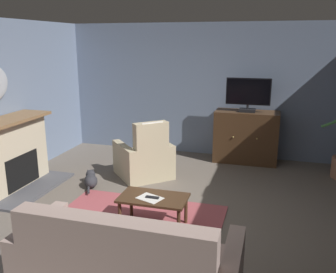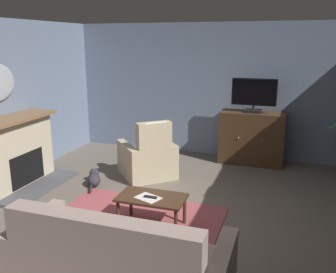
{
  "view_description": "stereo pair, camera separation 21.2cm",
  "coord_description": "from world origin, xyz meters",
  "px_view_note": "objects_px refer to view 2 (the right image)",
  "views": [
    {
      "loc": [
        1.28,
        -4.17,
        2.33
      ],
      "look_at": [
        -0.03,
        0.36,
        1.08
      ],
      "focal_mm": 38.96,
      "sensor_mm": 36.0,
      "label": 1
    },
    {
      "loc": [
        1.48,
        -4.11,
        2.33
      ],
      "look_at": [
        -0.03,
        0.36,
        1.08
      ],
      "focal_mm": 38.96,
      "sensor_mm": 36.0,
      "label": 2
    }
  ],
  "objects_px": {
    "sofa_floral": "(117,267)",
    "fireplace": "(16,154)",
    "folded_newspaper": "(148,198)",
    "armchair_angled_to_table": "(148,159)",
    "coffee_table": "(152,200)",
    "television": "(254,95)",
    "cat": "(94,178)",
    "tv_cabinet": "(252,139)",
    "tv_remote": "(150,197)"
  },
  "relations": [
    {
      "from": "armchair_angled_to_table",
      "to": "tv_cabinet",
      "type": "bearing_deg",
      "value": 39.62
    },
    {
      "from": "television",
      "to": "sofa_floral",
      "type": "distance_m",
      "value": 4.48
    },
    {
      "from": "television",
      "to": "tv_remote",
      "type": "bearing_deg",
      "value": -106.89
    },
    {
      "from": "coffee_table",
      "to": "folded_newspaper",
      "type": "bearing_deg",
      "value": -115.24
    },
    {
      "from": "tv_cabinet",
      "to": "television",
      "type": "distance_m",
      "value": 0.87
    },
    {
      "from": "fireplace",
      "to": "tv_cabinet",
      "type": "xyz_separation_m",
      "value": [
        3.5,
        2.42,
        -0.07
      ]
    },
    {
      "from": "television",
      "to": "cat",
      "type": "bearing_deg",
      "value": -140.02
    },
    {
      "from": "fireplace",
      "to": "television",
      "type": "distance_m",
      "value": 4.3
    },
    {
      "from": "tv_cabinet",
      "to": "folded_newspaper",
      "type": "relative_size",
      "value": 4.06
    },
    {
      "from": "television",
      "to": "sofa_floral",
      "type": "xyz_separation_m",
      "value": [
        -0.73,
        -4.29,
        -1.04
      ]
    },
    {
      "from": "coffee_table",
      "to": "folded_newspaper",
      "type": "height_order",
      "value": "folded_newspaper"
    },
    {
      "from": "tv_cabinet",
      "to": "sofa_floral",
      "type": "height_order",
      "value": "tv_cabinet"
    },
    {
      "from": "fireplace",
      "to": "tv_remote",
      "type": "bearing_deg",
      "value": -13.79
    },
    {
      "from": "tv_cabinet",
      "to": "sofa_floral",
      "type": "distance_m",
      "value": 4.41
    },
    {
      "from": "folded_newspaper",
      "to": "armchair_angled_to_table",
      "type": "height_order",
      "value": "armchair_angled_to_table"
    },
    {
      "from": "folded_newspaper",
      "to": "armchair_angled_to_table",
      "type": "relative_size",
      "value": 0.25
    },
    {
      "from": "tv_remote",
      "to": "cat",
      "type": "height_order",
      "value": "tv_remote"
    },
    {
      "from": "television",
      "to": "tv_remote",
      "type": "relative_size",
      "value": 4.88
    },
    {
      "from": "sofa_floral",
      "to": "television",
      "type": "bearing_deg",
      "value": 80.32
    },
    {
      "from": "television",
      "to": "tv_remote",
      "type": "distance_m",
      "value": 3.27
    },
    {
      "from": "tv_remote",
      "to": "sofa_floral",
      "type": "relative_size",
      "value": 0.08
    },
    {
      "from": "sofa_floral",
      "to": "armchair_angled_to_table",
      "type": "xyz_separation_m",
      "value": [
        -0.89,
        3.0,
        0.01
      ]
    },
    {
      "from": "cat",
      "to": "fireplace",
      "type": "bearing_deg",
      "value": -160.58
    },
    {
      "from": "tv_cabinet",
      "to": "television",
      "type": "height_order",
      "value": "television"
    },
    {
      "from": "coffee_table",
      "to": "tv_remote",
      "type": "bearing_deg",
      "value": -87.0
    },
    {
      "from": "tv_remote",
      "to": "armchair_angled_to_table",
      "type": "distance_m",
      "value": 1.85
    },
    {
      "from": "television",
      "to": "folded_newspaper",
      "type": "bearing_deg",
      "value": -107.35
    },
    {
      "from": "coffee_table",
      "to": "sofa_floral",
      "type": "bearing_deg",
      "value": -82.32
    },
    {
      "from": "fireplace",
      "to": "television",
      "type": "bearing_deg",
      "value": 34.08
    },
    {
      "from": "television",
      "to": "armchair_angled_to_table",
      "type": "xyz_separation_m",
      "value": [
        -1.62,
        -1.29,
        -1.03
      ]
    },
    {
      "from": "fireplace",
      "to": "television",
      "type": "xyz_separation_m",
      "value": [
        3.5,
        2.37,
        0.8
      ]
    },
    {
      "from": "sofa_floral",
      "to": "armchair_angled_to_table",
      "type": "bearing_deg",
      "value": 106.56
    },
    {
      "from": "tv_remote",
      "to": "armchair_angled_to_table",
      "type": "bearing_deg",
      "value": 113.03
    },
    {
      "from": "sofa_floral",
      "to": "cat",
      "type": "height_order",
      "value": "sofa_floral"
    },
    {
      "from": "fireplace",
      "to": "cat",
      "type": "relative_size",
      "value": 2.46
    },
    {
      "from": "coffee_table",
      "to": "fireplace",
      "type": "bearing_deg",
      "value": 167.19
    },
    {
      "from": "sofa_floral",
      "to": "fireplace",
      "type": "bearing_deg",
      "value": 145.1
    },
    {
      "from": "tv_cabinet",
      "to": "sofa_floral",
      "type": "xyz_separation_m",
      "value": [
        -0.73,
        -4.35,
        -0.17
      ]
    },
    {
      "from": "coffee_table",
      "to": "cat",
      "type": "bearing_deg",
      "value": 144.9
    },
    {
      "from": "sofa_floral",
      "to": "tv_remote",
      "type": "bearing_deg",
      "value": 97.85
    },
    {
      "from": "fireplace",
      "to": "armchair_angled_to_table",
      "type": "xyz_separation_m",
      "value": [
        1.87,
        1.07,
        -0.23
      ]
    },
    {
      "from": "fireplace",
      "to": "cat",
      "type": "distance_m",
      "value": 1.31
    },
    {
      "from": "tv_cabinet",
      "to": "cat",
      "type": "xyz_separation_m",
      "value": [
        -2.33,
        -2.01,
        -0.37
      ]
    },
    {
      "from": "folded_newspaper",
      "to": "armchair_angled_to_table",
      "type": "distance_m",
      "value": 1.85
    },
    {
      "from": "television",
      "to": "folded_newspaper",
      "type": "relative_size",
      "value": 2.76
    },
    {
      "from": "tv_cabinet",
      "to": "folded_newspaper",
      "type": "distance_m",
      "value": 3.2
    },
    {
      "from": "television",
      "to": "coffee_table",
      "type": "height_order",
      "value": "television"
    },
    {
      "from": "tv_remote",
      "to": "armchair_angled_to_table",
      "type": "relative_size",
      "value": 0.14
    },
    {
      "from": "fireplace",
      "to": "tv_cabinet",
      "type": "bearing_deg",
      "value": 34.68
    },
    {
      "from": "folded_newspaper",
      "to": "tv_cabinet",
      "type": "bearing_deg",
      "value": 93.44
    }
  ]
}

